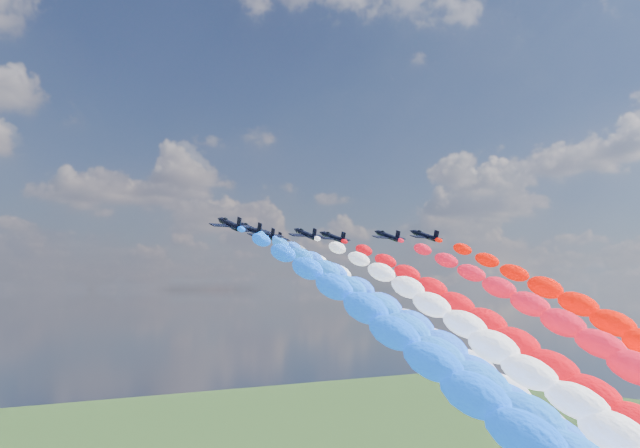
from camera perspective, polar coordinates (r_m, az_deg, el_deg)
jet_0 at (r=146.21m, az=-6.63°, el=0.00°), size 8.38×11.20×5.17m
trail_0 at (r=104.31m, az=7.05°, el=-10.39°), size 7.08×100.48×49.45m
jet_1 at (r=157.61m, az=-5.13°, el=-0.36°), size 8.20×11.07×5.17m
trail_1 at (r=116.30m, az=7.72°, el=-9.80°), size 7.08×100.48×49.45m
jet_2 at (r=170.82m, az=-4.07°, el=-0.72°), size 8.59×11.35×5.17m
trail_2 at (r=129.84m, az=7.78°, el=-9.28°), size 7.08×100.48×49.45m
jet_3 at (r=171.20m, az=-1.06°, el=-0.74°), size 8.67×11.40×5.17m
trail_3 at (r=132.10m, az=11.64°, el=-9.15°), size 7.08×100.48×49.45m
jet_4 at (r=182.16m, az=-3.54°, el=-0.98°), size 8.56×11.32×5.17m
trail_4 at (r=141.27m, az=7.50°, el=-8.92°), size 7.08×100.48×49.45m
jet_5 at (r=181.08m, az=0.96°, el=-0.96°), size 8.34×11.17×5.17m
trail_5 at (r=143.08m, az=13.29°, el=-8.78°), size 7.08×100.48×49.45m
jet_6 at (r=178.11m, az=4.99°, el=-0.88°), size 8.64×11.38×5.17m
trail_6 at (r=142.98m, az=18.55°, el=-8.67°), size 7.08×100.48×49.45m
jet_7 at (r=178.08m, az=7.70°, el=-0.85°), size 8.19×11.07×5.17m
trail_7 at (r=144.93m, az=21.85°, el=-8.52°), size 7.08×100.48×49.45m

